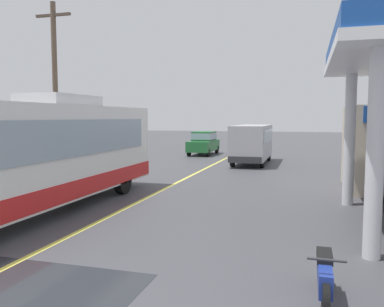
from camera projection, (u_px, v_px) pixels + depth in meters
ground at (213, 165)px, 25.10m from camera, size 120.00×120.00×0.00m
lane_divider_stripe at (191, 176)px, 20.32m from camera, size 0.16×50.00×0.01m
wet_puddle_patch at (1, 306)px, 6.30m from camera, size 3.84×3.70×0.01m
coach_bus_main at (43, 157)px, 12.53m from camera, size 2.60×11.04×3.69m
minibus_opposing_lane at (252, 141)px, 25.60m from camera, size 2.04×6.13×2.44m
motorcycle_parked_forecourt at (324, 276)px, 6.35m from camera, size 0.55×1.80×0.92m
car_trailing_behind_bus at (204, 142)px, 31.80m from camera, size 1.70×4.20×1.82m
utility_pole_roadside at (55, 88)px, 18.81m from camera, size 1.80×0.24×8.24m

